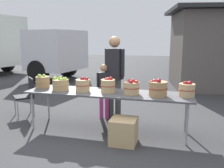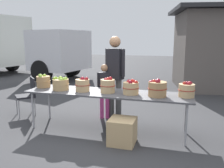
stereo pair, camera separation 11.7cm
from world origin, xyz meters
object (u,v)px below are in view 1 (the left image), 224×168
at_px(apple_basket_red_2, 131,87).
at_px(vendor_adult, 114,71).
at_px(child_customer, 104,87).
at_px(apple_basket_red_1, 108,85).
at_px(folding_chair, 27,93).
at_px(apple_basket_green_0, 43,82).
at_px(produce_crate, 124,131).
at_px(apple_basket_red_3, 158,88).
at_px(apple_basket_red_0, 83,85).
at_px(apple_basket_red_4, 187,89).
at_px(market_table, 108,94).
at_px(apple_basket_green_1, 61,84).

distance_m(apple_basket_red_2, vendor_adult, 0.94).
distance_m(vendor_adult, child_customer, 0.41).
distance_m(apple_basket_red_1, folding_chair, 2.14).
height_order(apple_basket_green_0, produce_crate, apple_basket_green_0).
distance_m(apple_basket_red_1, apple_basket_red_3, 0.91).
bearing_deg(apple_basket_red_2, produce_crate, -94.69).
xyz_separation_m(apple_basket_red_0, apple_basket_red_2, (0.93, 0.02, 0.00)).
relative_size(vendor_adult, folding_chair, 2.08).
xyz_separation_m(apple_basket_red_2, apple_basket_red_4, (0.96, 0.06, 0.00)).
xyz_separation_m(apple_basket_red_3, child_customer, (-1.20, 0.73, -0.18)).
bearing_deg(apple_basket_red_4, apple_basket_red_2, -176.22).
xyz_separation_m(market_table, apple_basket_red_4, (1.41, 0.03, 0.16)).
bearing_deg(folding_chair, produce_crate, 23.66).
height_order(apple_basket_green_1, child_customer, child_customer).
xyz_separation_m(market_table, vendor_adult, (-0.06, 0.73, 0.33)).
bearing_deg(folding_chair, apple_basket_red_4, 37.73).
distance_m(apple_basket_green_1, apple_basket_red_3, 1.86).
relative_size(apple_basket_green_0, apple_basket_red_2, 0.98).
xyz_separation_m(apple_basket_green_0, apple_basket_red_3, (2.33, -0.14, 0.02)).
height_order(market_table, apple_basket_red_1, apple_basket_red_1).
xyz_separation_m(market_table, child_customer, (-0.27, 0.66, -0.01)).
xyz_separation_m(apple_basket_red_1, child_customer, (-0.29, 0.69, -0.18)).
distance_m(apple_basket_red_4, folding_chair, 3.49).
bearing_deg(apple_basket_red_2, apple_basket_red_0, -178.66).
xyz_separation_m(apple_basket_green_0, apple_basket_green_1, (0.47, -0.13, -0.00)).
distance_m(apple_basket_red_4, child_customer, 1.81).
height_order(apple_basket_red_0, child_customer, child_customer).
relative_size(apple_basket_red_4, vendor_adult, 0.16).
xyz_separation_m(apple_basket_red_2, apple_basket_red_3, (0.47, -0.04, 0.02)).
height_order(apple_basket_green_0, apple_basket_red_4, apple_basket_green_0).
bearing_deg(folding_chair, vendor_adult, 53.08).
xyz_separation_m(apple_basket_red_0, folding_chair, (-1.56, 0.47, -0.36)).
relative_size(child_customer, folding_chair, 1.39).
relative_size(apple_basket_red_2, vendor_adult, 0.17).
distance_m(apple_basket_red_0, vendor_adult, 0.91).
bearing_deg(apple_basket_green_0, apple_basket_red_3, -3.45).
height_order(apple_basket_green_1, folding_chair, apple_basket_green_1).
xyz_separation_m(apple_basket_red_4, child_customer, (-1.69, 0.63, -0.17)).
bearing_deg(vendor_adult, apple_basket_green_1, 57.37).
xyz_separation_m(apple_basket_red_0, apple_basket_red_3, (1.40, -0.02, 0.02)).
bearing_deg(vendor_adult, apple_basket_red_3, 156.10).
bearing_deg(produce_crate, apple_basket_red_0, 153.59).
relative_size(vendor_adult, child_customer, 1.49).
bearing_deg(apple_basket_green_1, market_table, 3.60).
bearing_deg(apple_basket_red_0, apple_basket_red_1, 2.19).
distance_m(child_customer, folding_chair, 1.79).
distance_m(apple_basket_green_1, folding_chair, 1.26).
height_order(apple_basket_red_1, folding_chair, apple_basket_red_1).
height_order(apple_basket_red_4, child_customer, child_customer).
xyz_separation_m(apple_basket_red_1, apple_basket_red_3, (0.91, -0.04, 0.00)).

